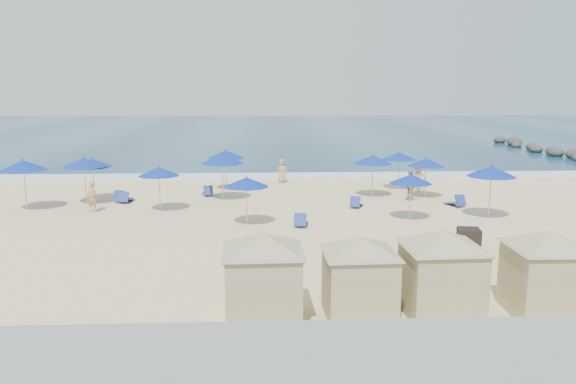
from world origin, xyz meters
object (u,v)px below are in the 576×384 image
at_px(umbrella_3, 159,171).
at_px(umbrella_11, 491,171).
at_px(cabana_0, 263,266).
at_px(umbrella_2, 92,163).
at_px(umbrella_4, 226,154).
at_px(umbrella_10, 426,162).
at_px(rock_jetty, 562,154).
at_px(beachgoer_1, 410,185).
at_px(cabana_2, 442,262).
at_px(cabana_3, 547,262).
at_px(trash_bin, 469,239).
at_px(umbrella_8, 411,179).
at_px(umbrella_0, 23,165).
at_px(umbrella_1, 84,162).
at_px(umbrella_5, 222,159).
at_px(umbrella_9, 400,156).
at_px(beachgoer_2, 418,177).
at_px(beachgoer_3, 282,171).
at_px(umbrella_7, 373,159).
at_px(cabana_1, 360,267).
at_px(beachgoer_0, 92,197).
at_px(umbrella_6, 247,182).

bearing_deg(umbrella_3, umbrella_11, -7.97).
bearing_deg(cabana_0, umbrella_2, 119.48).
xyz_separation_m(umbrella_4, umbrella_10, (11.52, -2.98, -0.15)).
distance_m(rock_jetty, beachgoer_1, 25.90).
xyz_separation_m(cabana_2, umbrella_11, (5.97, 11.35, 0.78)).
bearing_deg(umbrella_11, rock_jetty, 55.15).
xyz_separation_m(rock_jetty, cabana_3, (-18.82, -34.13, 1.17)).
xyz_separation_m(trash_bin, cabana_0, (-8.11, -6.49, 1.15)).
bearing_deg(cabana_0, trash_bin, 38.66).
bearing_deg(trash_bin, beachgoer_1, 99.20).
xyz_separation_m(trash_bin, umbrella_8, (-1.10, 4.86, 1.61)).
distance_m(cabana_3, umbrella_0, 24.73).
relative_size(umbrella_1, umbrella_5, 0.99).
height_order(cabana_2, cabana_3, cabana_2).
bearing_deg(trash_bin, umbrella_10, 93.60).
distance_m(umbrella_9, beachgoer_2, 1.73).
height_order(cabana_3, umbrella_9, cabana_3).
height_order(umbrella_8, beachgoer_1, umbrella_8).
distance_m(umbrella_9, beachgoer_3, 7.80).
xyz_separation_m(cabana_3, umbrella_7, (-1.66, 16.92, 0.68)).
height_order(cabana_1, cabana_2, cabana_2).
xyz_separation_m(umbrella_5, umbrella_9, (10.67, 2.81, -0.24)).
xyz_separation_m(umbrella_7, beachgoer_0, (-15.02, -3.23, -1.41)).
bearing_deg(umbrella_10, beachgoer_1, -154.35).
xyz_separation_m(umbrella_7, beachgoer_3, (-5.02, 5.21, -1.42)).
bearing_deg(beachgoer_3, beachgoer_1, -61.73).
bearing_deg(beachgoer_3, umbrella_1, -169.75).
distance_m(rock_jetty, umbrella_11, 27.74).
distance_m(umbrella_8, beachgoer_0, 15.97).
distance_m(cabana_3, umbrella_3, 19.06).
xyz_separation_m(umbrella_3, beachgoer_0, (-3.43, -0.01, -1.29)).
bearing_deg(beachgoer_1, umbrella_7, -148.06).
xyz_separation_m(umbrella_3, umbrella_6, (4.54, -3.11, -0.05)).
distance_m(umbrella_4, umbrella_5, 3.05).
xyz_separation_m(cabana_2, umbrella_9, (3.41, 19.17, 0.56)).
distance_m(cabana_1, umbrella_5, 17.16).
bearing_deg(umbrella_6, umbrella_7, 41.96).
bearing_deg(umbrella_9, umbrella_3, -157.95).
distance_m(trash_bin, umbrella_6, 9.96).
bearing_deg(umbrella_9, beachgoer_2, -26.53).
distance_m(cabana_1, umbrella_2, 20.58).
xyz_separation_m(umbrella_1, umbrella_6, (8.88, -5.06, -0.27)).
bearing_deg(trash_bin, umbrella_0, 168.89).
distance_m(umbrella_0, umbrella_7, 18.74).
distance_m(umbrella_1, beachgoer_2, 19.39).
relative_size(umbrella_1, beachgoer_2, 1.57).
relative_size(umbrella_11, beachgoer_1, 1.54).
height_order(rock_jetty, cabana_2, cabana_2).
bearing_deg(trash_bin, umbrella_8, 112.85).
relative_size(trash_bin, umbrella_1, 0.32).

